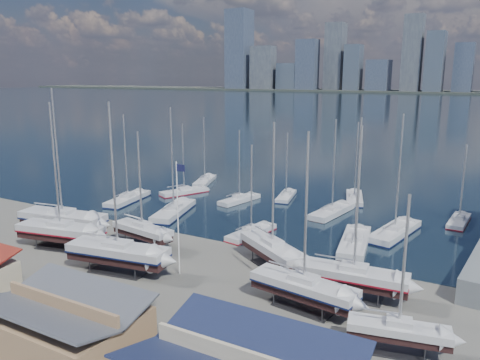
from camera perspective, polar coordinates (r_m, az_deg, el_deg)
The scene contains 30 objects.
ground at distance 51.65m, azimuth -6.78°, elevation -11.08°, with size 1400.00×1400.00×0.00m, color #605E59.
water at distance 349.86m, azimuth 24.69°, elevation 8.09°, with size 1400.00×600.00×0.40m, color #19273A.
far_shore at distance 609.08m, azimuth 26.82°, elevation 9.47°, with size 1400.00×80.00×2.20m, color #2D332D.
skyline at distance 603.22m, azimuth 26.40°, elevation 13.12°, with size 639.14×43.80×107.69m.
shed_grey at distance 40.25m, azimuth -20.80°, elevation -15.70°, with size 12.60×8.40×4.17m.
sailboat_cradle_0 at distance 66.01m, azimuth -20.79°, elevation -4.45°, with size 12.40×5.23×19.17m.
sailboat_cradle_1 at distance 61.23m, azimuth -21.01°, elevation -5.86°, with size 11.45×5.18×17.74m.
sailboat_cradle_2 at distance 59.31m, azimuth -11.81°, elevation -6.03°, with size 8.90×3.64×14.24m.
sailboat_cradle_3 at distance 52.20m, azimuth -14.66°, elevation -8.57°, with size 11.71×4.97×18.16m.
sailboat_cradle_4 at distance 51.85m, azimuth 3.96°, elevation -8.44°, with size 9.71×7.67×16.00m.
sailboat_cradle_5 at distance 43.44m, azimuth 7.77°, elevation -12.87°, with size 10.30×4.17×16.16m.
sailboat_cradle_6 at distance 46.47m, azimuth 13.67°, elevation -11.35°, with size 10.34×3.60×16.38m.
sailboat_cradle_7 at distance 38.89m, azimuth 18.77°, elevation -17.00°, with size 7.76×3.53×12.52m.
sailboat_moored_0 at distance 80.52m, azimuth -13.50°, elevation -2.39°, with size 4.40×10.51×15.24m.
sailboat_moored_1 at distance 83.96m, azimuth -6.82°, elevation -1.50°, with size 6.10×8.98×13.16m.
sailboat_moored_2 at distance 92.00m, azimuth -4.31°, elevation -0.19°, with size 5.23×9.30×13.53m.
sailboat_moored_3 at distance 72.01m, azimuth -8.07°, elevation -3.94°, with size 6.01×11.78×16.96m.
sailboat_moored_4 at distance 78.09m, azimuth -0.08°, elevation -2.48°, with size 4.07×8.66×12.61m.
sailboat_moored_5 at distance 80.74m, azimuth 5.64°, elevation -2.05°, with size 3.86×8.27×11.93m.
sailboat_moored_6 at distance 62.12m, azimuth 1.38°, elevation -6.53°, with size 3.77×8.75×12.66m.
sailboat_moored_7 at distance 72.51m, azimuth 11.15°, elevation -3.92°, with size 4.33×10.35×15.16m.
sailboat_moored_8 at distance 81.29m, azimuth 13.76°, elevation -2.26°, with size 5.17×9.64×13.89m.
sailboat_moored_9 at distance 60.05m, azimuth 13.79°, elevation -7.57°, with size 4.92×11.42×16.69m.
sailboat_moored_10 at distance 65.43m, azimuth 18.33°, elevation -6.18°, with size 5.18×11.61×16.78m.
sailboat_moored_11 at distance 73.86m, azimuth 25.12°, elevation -4.62°, with size 2.77×8.10×11.91m.
car_a at distance 50.12m, azimuth -20.77°, elevation -11.67°, with size 1.81×4.49×1.53m, color gray.
car_b at distance 49.82m, azimuth -21.00°, elevation -11.78°, with size 1.72×4.93×1.63m, color gray.
car_c at distance 44.52m, azimuth -13.81°, elevation -14.46°, with size 2.30×4.99×1.39m, color gray.
car_d at distance 38.16m, azimuth 1.51°, elevation -18.83°, with size 2.20×5.40×1.57m, color gray.
flagpole at distance 48.85m, azimuth -7.52°, elevation -3.72°, with size 1.08×0.12×12.19m.
Camera 1 is at (28.04, -48.11, 20.71)m, focal length 35.00 mm.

